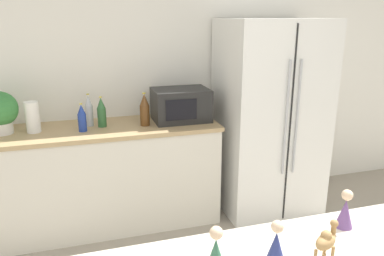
{
  "coord_description": "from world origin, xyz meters",
  "views": [
    {
      "loc": [
        -0.62,
        -0.67,
        1.77
      ],
      "look_at": [
        -0.02,
        1.35,
        1.14
      ],
      "focal_mm": 35.0,
      "sensor_mm": 36.0,
      "label": 1
    }
  ],
  "objects_px": {
    "back_bottle_0": "(102,112)",
    "wise_man_figurine_blue": "(216,252)",
    "microwave": "(181,105)",
    "back_bottle_3": "(145,110)",
    "paper_towel_roll": "(32,117)",
    "back_bottle_2": "(82,118)",
    "potted_plant": "(0,111)",
    "back_bottle_1": "(89,111)",
    "refrigerator": "(269,117)",
    "wise_man_figurine_purple": "(276,245)",
    "wise_man_figurine_crimson": "(345,211)",
    "camel_figurine": "(326,240)"
  },
  "relations": [
    {
      "from": "back_bottle_0",
      "to": "wise_man_figurine_blue",
      "type": "bearing_deg",
      "value": -83.52
    },
    {
      "from": "microwave",
      "to": "back_bottle_3",
      "type": "height_order",
      "value": "same"
    },
    {
      "from": "paper_towel_roll",
      "to": "back_bottle_2",
      "type": "relative_size",
      "value": 1.08
    },
    {
      "from": "back_bottle_2",
      "to": "back_bottle_3",
      "type": "distance_m",
      "value": 0.51
    },
    {
      "from": "paper_towel_roll",
      "to": "microwave",
      "type": "relative_size",
      "value": 0.51
    },
    {
      "from": "potted_plant",
      "to": "back_bottle_1",
      "type": "distance_m",
      "value": 0.66
    },
    {
      "from": "refrigerator",
      "to": "wise_man_figurine_purple",
      "type": "xyz_separation_m",
      "value": [
        -1.05,
        -2.03,
        0.16
      ]
    },
    {
      "from": "back_bottle_0",
      "to": "wise_man_figurine_purple",
      "type": "distance_m",
      "value": 2.16
    },
    {
      "from": "wise_man_figurine_blue",
      "to": "wise_man_figurine_purple",
      "type": "xyz_separation_m",
      "value": [
        0.21,
        -0.02,
        -0.0
      ]
    },
    {
      "from": "refrigerator",
      "to": "microwave",
      "type": "xyz_separation_m",
      "value": [
        -0.82,
        0.1,
        0.15
      ]
    },
    {
      "from": "back_bottle_3",
      "to": "wise_man_figurine_crimson",
      "type": "bearing_deg",
      "value": -76.25
    },
    {
      "from": "potted_plant",
      "to": "back_bottle_3",
      "type": "relative_size",
      "value": 1.2
    },
    {
      "from": "back_bottle_0",
      "to": "wise_man_figurine_blue",
      "type": "xyz_separation_m",
      "value": [
        0.24,
        -2.1,
        0.03
      ]
    },
    {
      "from": "refrigerator",
      "to": "back_bottle_1",
      "type": "xyz_separation_m",
      "value": [
        -1.6,
        0.14,
        0.14
      ]
    },
    {
      "from": "back_bottle_3",
      "to": "wise_man_figurine_purple",
      "type": "distance_m",
      "value": 2.05
    },
    {
      "from": "refrigerator",
      "to": "wise_man_figurine_crimson",
      "type": "height_order",
      "value": "refrigerator"
    },
    {
      "from": "back_bottle_0",
      "to": "wise_man_figurine_purple",
      "type": "xyz_separation_m",
      "value": [
        0.45,
        -2.11,
        0.02
      ]
    },
    {
      "from": "back_bottle_1",
      "to": "back_bottle_3",
      "type": "distance_m",
      "value": 0.46
    },
    {
      "from": "wise_man_figurine_purple",
      "to": "wise_man_figurine_blue",
      "type": "bearing_deg",
      "value": 175.7
    },
    {
      "from": "potted_plant",
      "to": "wise_man_figurine_crimson",
      "type": "height_order",
      "value": "potted_plant"
    },
    {
      "from": "refrigerator",
      "to": "back_bottle_2",
      "type": "relative_size",
      "value": 7.71
    },
    {
      "from": "wise_man_figurine_crimson",
      "to": "potted_plant",
      "type": "bearing_deg",
      "value": 128.13
    },
    {
      "from": "back_bottle_0",
      "to": "wise_man_figurine_blue",
      "type": "relative_size",
      "value": 1.57
    },
    {
      "from": "wise_man_figurine_purple",
      "to": "back_bottle_0",
      "type": "bearing_deg",
      "value": 101.98
    },
    {
      "from": "back_bottle_3",
      "to": "camel_figurine",
      "type": "relative_size",
      "value": 1.97
    },
    {
      "from": "paper_towel_roll",
      "to": "camel_figurine",
      "type": "bearing_deg",
      "value": -62.06
    },
    {
      "from": "back_bottle_1",
      "to": "wise_man_figurine_blue",
      "type": "distance_m",
      "value": 2.18
    },
    {
      "from": "back_bottle_0",
      "to": "back_bottle_2",
      "type": "height_order",
      "value": "back_bottle_0"
    },
    {
      "from": "refrigerator",
      "to": "wise_man_figurine_crimson",
      "type": "relative_size",
      "value": 10.97
    },
    {
      "from": "wise_man_figurine_blue",
      "to": "microwave",
      "type": "bearing_deg",
      "value": 78.18
    },
    {
      "from": "paper_towel_roll",
      "to": "back_bottle_3",
      "type": "height_order",
      "value": "back_bottle_3"
    },
    {
      "from": "back_bottle_1",
      "to": "back_bottle_2",
      "type": "height_order",
      "value": "back_bottle_1"
    },
    {
      "from": "wise_man_figurine_blue",
      "to": "wise_man_figurine_purple",
      "type": "height_order",
      "value": "wise_man_figurine_blue"
    },
    {
      "from": "microwave",
      "to": "back_bottle_2",
      "type": "relative_size",
      "value": 2.1
    },
    {
      "from": "potted_plant",
      "to": "back_bottle_2",
      "type": "distance_m",
      "value": 0.62
    },
    {
      "from": "refrigerator",
      "to": "camel_figurine",
      "type": "xyz_separation_m",
      "value": [
        -0.89,
        -2.07,
        0.17
      ]
    },
    {
      "from": "potted_plant",
      "to": "wise_man_figurine_purple",
      "type": "height_order",
      "value": "potted_plant"
    },
    {
      "from": "back_bottle_3",
      "to": "camel_figurine",
      "type": "distance_m",
      "value": 2.11
    },
    {
      "from": "potted_plant",
      "to": "back_bottle_3",
      "type": "distance_m",
      "value": 1.11
    },
    {
      "from": "paper_towel_roll",
      "to": "wise_man_figurine_purple",
      "type": "xyz_separation_m",
      "value": [
        0.98,
        -2.11,
        0.02
      ]
    },
    {
      "from": "camel_figurine",
      "to": "back_bottle_2",
      "type": "bearing_deg",
      "value": 110.42
    },
    {
      "from": "paper_towel_roll",
      "to": "back_bottle_1",
      "type": "relative_size",
      "value": 0.9
    },
    {
      "from": "paper_towel_roll",
      "to": "back_bottle_1",
      "type": "bearing_deg",
      "value": 8.0
    },
    {
      "from": "back_bottle_3",
      "to": "wise_man_figurine_blue",
      "type": "distance_m",
      "value": 2.04
    },
    {
      "from": "wise_man_figurine_crimson",
      "to": "back_bottle_2",
      "type": "bearing_deg",
      "value": 117.22
    },
    {
      "from": "potted_plant",
      "to": "camel_figurine",
      "type": "xyz_separation_m",
      "value": [
        1.37,
        -2.18,
        -0.02
      ]
    },
    {
      "from": "back_bottle_2",
      "to": "wise_man_figurine_blue",
      "type": "height_order",
      "value": "wise_man_figurine_blue"
    },
    {
      "from": "back_bottle_3",
      "to": "wise_man_figurine_crimson",
      "type": "distance_m",
      "value": 1.98
    },
    {
      "from": "camel_figurine",
      "to": "wise_man_figurine_blue",
      "type": "xyz_separation_m",
      "value": [
        -0.37,
        0.06,
        -0.01
      ]
    },
    {
      "from": "microwave",
      "to": "potted_plant",
      "type": "bearing_deg",
      "value": 179.59
    }
  ]
}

